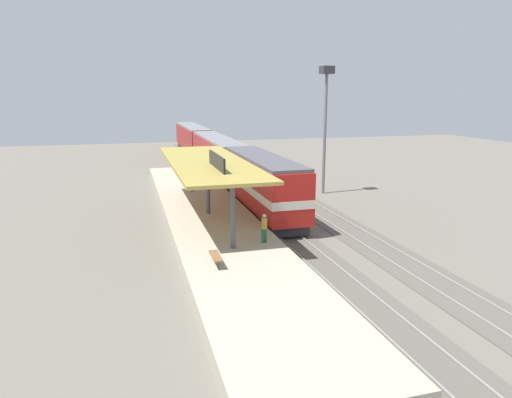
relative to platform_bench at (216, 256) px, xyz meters
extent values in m
plane|color=#666056|center=(8.00, 10.29, -1.34)|extent=(120.00, 120.00, 0.00)
cube|color=#565249|center=(6.00, 10.29, -1.32)|extent=(3.20, 110.00, 0.04)
cube|color=gray|center=(5.28, 10.29, -1.26)|extent=(0.10, 110.00, 0.16)
cube|color=gray|center=(6.72, 10.29, -1.26)|extent=(0.10, 110.00, 0.16)
cube|color=#565249|center=(10.60, 10.29, -1.32)|extent=(3.20, 110.00, 0.04)
cube|color=gray|center=(9.88, 10.29, -1.26)|extent=(0.10, 110.00, 0.16)
cube|color=gray|center=(11.32, 10.29, -1.26)|extent=(0.10, 110.00, 0.16)
cube|color=#A89E89|center=(1.40, 10.29, -0.89)|extent=(6.00, 44.00, 0.90)
cylinder|color=#47474C|center=(1.40, 2.29, 1.36)|extent=(0.28, 0.28, 3.60)
cylinder|color=#47474C|center=(1.40, 10.29, 1.36)|extent=(0.28, 0.28, 3.60)
cylinder|color=#47474C|center=(1.40, 18.29, 1.36)|extent=(0.28, 0.28, 3.60)
cube|color=#A38E3D|center=(1.40, 10.29, 3.26)|extent=(5.20, 18.00, 0.20)
cube|color=black|center=(1.40, 6.69, 3.81)|extent=(0.12, 4.80, 0.90)
cylinder|color=#333338|center=(0.00, -0.65, -0.23)|extent=(0.07, 0.07, 0.42)
cylinder|color=#333338|center=(0.00, 0.65, -0.23)|extent=(0.07, 0.07, 0.42)
cube|color=brown|center=(0.00, 0.00, 0.02)|extent=(0.44, 1.70, 0.08)
cube|color=#28282D|center=(6.00, 12.30, -0.83)|extent=(2.60, 13.60, 0.70)
cube|color=red|center=(6.00, 12.30, 1.27)|extent=(2.90, 14.40, 3.50)
cube|color=#4C4C51|center=(6.00, 12.30, 3.14)|extent=(2.78, 14.11, 0.24)
cube|color=silver|center=(6.00, 12.30, 1.00)|extent=(2.93, 14.43, 0.56)
cube|color=#28282D|center=(6.00, 30.30, -0.83)|extent=(2.60, 19.20, 0.70)
cube|color=maroon|center=(6.00, 30.30, 1.17)|extent=(2.90, 20.00, 3.30)
cube|color=slate|center=(6.00, 30.30, 2.94)|extent=(2.78, 19.60, 0.24)
cube|color=#28282D|center=(6.00, 51.10, -0.83)|extent=(2.60, 19.20, 0.70)
cube|color=maroon|center=(6.00, 51.10, 1.17)|extent=(2.90, 20.00, 3.30)
cube|color=slate|center=(6.00, 51.10, 2.94)|extent=(2.78, 19.60, 0.24)
cylinder|color=slate|center=(13.80, 18.26, 4.16)|extent=(0.28, 0.28, 11.00)
cube|color=#333338|center=(13.80, 18.26, 10.01)|extent=(1.10, 1.10, 0.70)
cylinder|color=#23603D|center=(3.24, 2.72, -0.02)|extent=(0.16, 0.16, 0.84)
cylinder|color=#23603D|center=(3.42, 2.72, -0.02)|extent=(0.16, 0.16, 0.84)
cylinder|color=olive|center=(3.33, 2.72, 0.72)|extent=(0.34, 0.34, 0.64)
sphere|color=tan|center=(3.33, 2.72, 1.15)|extent=(0.23, 0.23, 0.23)
camera|label=1|loc=(-3.94, -21.65, 7.93)|focal=32.52mm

